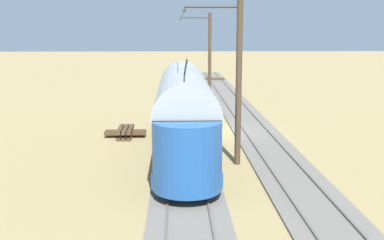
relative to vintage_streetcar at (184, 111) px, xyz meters
The scene contains 8 objects.
ground_plane 6.07m from the vintage_streetcar, 113.43° to the right, with size 220.00×220.00×0.00m, color #937F51.
track_streetcar_siding 7.42m from the vintage_streetcar, 129.26° to the right, with size 2.80×80.00×0.18m.
track_adjacent_siding 5.91m from the vintage_streetcar, 90.00° to the right, with size 2.80×80.00×0.18m.
vintage_streetcar is the anchor object (origin of this frame).
catenary_pole_foreground 16.95m from the vintage_streetcar, 98.17° to the right, with size 2.68×0.28×7.60m.
catenary_pole_mid_near 3.46m from the vintage_streetcar, 142.93° to the left, with size 2.68×0.28×7.60m.
overhead_wire_run 9.38m from the vintage_streetcar, 90.57° to the right, with size 2.48×22.50×0.18m.
spare_tie_stack 5.67m from the vintage_streetcar, 50.30° to the right, with size 2.40×2.40×0.54m.
Camera 1 is at (2.64, 28.15, 6.21)m, focal length 43.84 mm.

